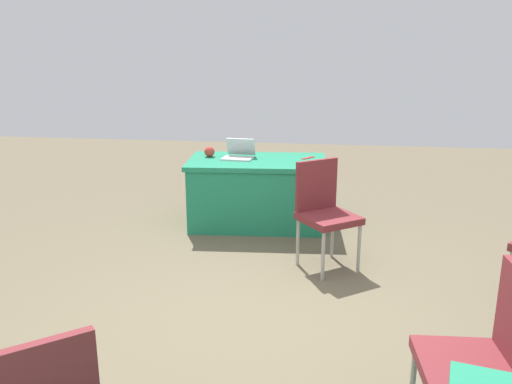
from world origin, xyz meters
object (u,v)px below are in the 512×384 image
Objects in this scene: table_foreground at (257,192)px; laptop_silver at (239,155)px; chair_tucked_left at (324,208)px; yarn_ball at (209,152)px; scissors_red at (308,158)px; chair_aisle at (485,354)px.

laptop_silver is (0.21, -0.05, 0.40)m from table_foreground.
yarn_ball is (1.28, -1.15, 0.24)m from chair_tucked_left.
laptop_silver is at bearing -12.47° from table_foreground.
table_foreground is 8.48× the size of scissors_red.
chair_aisle is 3.72m from laptop_silver.
chair_tucked_left is at bearing 47.45° from scissors_red.
table_foreground is 1.61× the size of chair_aisle.
laptop_silver is 0.33m from yarn_ball.
chair_aisle is 8.41× the size of yarn_ball.
chair_aisle is at bearing 72.42° from chair_tucked_left.
laptop_silver reaches higher than table_foreground.
scissors_red is at bearing -164.03° from table_foreground.
chair_tucked_left is 1.73m from yarn_ball.
chair_aisle is (-1.49, 3.25, 0.18)m from table_foreground.
scissors_red is (0.96, -3.40, 0.18)m from chair_aisle.
scissors_red is at bearing -166.18° from laptop_silver.
laptop_silver reaches higher than yarn_ball.
chair_tucked_left is at bearing 124.71° from table_foreground.
chair_tucked_left is 2.74× the size of laptop_silver.
table_foreground is 3.58m from chair_aisle.
yarn_ball is at bearing -1.20° from laptop_silver.
scissors_red reaches higher than table_foreground.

